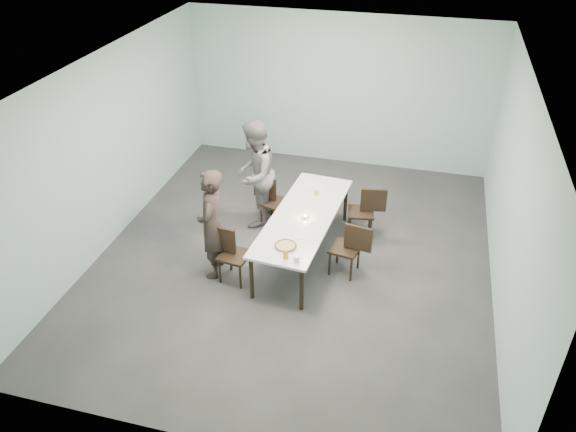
% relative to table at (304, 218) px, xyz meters
% --- Properties ---
extents(ground, '(7.00, 7.00, 0.00)m').
position_rel_table_xyz_m(ground, '(-0.12, -0.07, -0.69)').
color(ground, '#333335').
rests_on(ground, ground).
extents(room_shell, '(6.02, 7.02, 3.01)m').
position_rel_table_xyz_m(room_shell, '(-0.12, -0.07, 1.33)').
color(room_shell, '#9BC3BE').
rests_on(room_shell, ground).
extents(table, '(1.10, 2.66, 0.75)m').
position_rel_table_xyz_m(table, '(0.00, 0.00, 0.00)').
color(table, white).
rests_on(table, ground).
extents(chair_near_left, '(0.64, 0.48, 0.87)m').
position_rel_table_xyz_m(chair_near_left, '(-0.91, -0.83, -0.19)').
color(chair_near_left, black).
rests_on(chair_near_left, ground).
extents(chair_far_left, '(0.65, 0.51, 0.87)m').
position_rel_table_xyz_m(chair_far_left, '(-0.75, 0.78, -0.19)').
color(chair_far_left, black).
rests_on(chair_far_left, ground).
extents(chair_near_right, '(0.64, 0.49, 0.87)m').
position_rel_table_xyz_m(chair_near_right, '(0.78, -0.27, -0.19)').
color(chair_near_right, black).
rests_on(chair_near_right, ground).
extents(chair_far_right, '(0.64, 0.48, 0.87)m').
position_rel_table_xyz_m(chair_far_right, '(0.86, 0.83, -0.19)').
color(chair_far_right, black).
rests_on(chair_far_right, ground).
extents(diner_near, '(0.52, 0.69, 1.72)m').
position_rel_table_xyz_m(diner_near, '(-1.19, -0.75, 0.17)').
color(diner_near, black).
rests_on(diner_near, ground).
extents(diner_far, '(0.73, 0.92, 1.85)m').
position_rel_table_xyz_m(diner_far, '(-1.02, 0.76, 0.23)').
color(diner_far, slate).
rests_on(diner_far, ground).
extents(pizza, '(0.34, 0.34, 0.04)m').
position_rel_table_xyz_m(pizza, '(-0.05, -0.88, 0.08)').
color(pizza, white).
rests_on(pizza, table).
extents(side_plate, '(0.18, 0.18, 0.01)m').
position_rel_table_xyz_m(side_plate, '(0.07, -0.56, 0.06)').
color(side_plate, white).
rests_on(side_plate, table).
extents(beer_glass, '(0.08, 0.08, 0.15)m').
position_rel_table_xyz_m(beer_glass, '(0.02, -1.13, 0.13)').
color(beer_glass, gold).
rests_on(beer_glass, table).
extents(water_tumbler, '(0.08, 0.08, 0.09)m').
position_rel_table_xyz_m(water_tumbler, '(0.18, -1.17, 0.10)').
color(water_tumbler, silver).
rests_on(water_tumbler, table).
extents(tealight, '(0.06, 0.06, 0.05)m').
position_rel_table_xyz_m(tealight, '(0.05, -0.09, 0.08)').
color(tealight, silver).
rests_on(tealight, table).
extents(amber_tumbler, '(0.07, 0.07, 0.08)m').
position_rel_table_xyz_m(amber_tumbler, '(0.05, 0.66, 0.10)').
color(amber_tumbler, gold).
rests_on(amber_tumbler, table).
extents(menu, '(0.32, 0.24, 0.01)m').
position_rel_table_xyz_m(menu, '(-0.05, 0.92, 0.06)').
color(menu, silver).
rests_on(menu, table).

